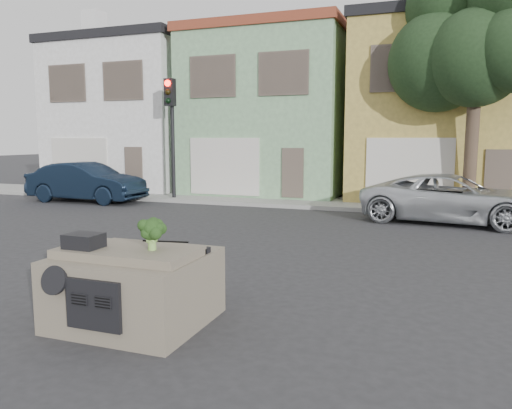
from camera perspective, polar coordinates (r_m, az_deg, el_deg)
The scene contains 13 objects.
ground_plane at distance 10.09m, azimuth -3.93°, elevation -7.55°, with size 120.00×120.00×0.00m, color #303033.
sidewalk at distance 19.96m, azimuth 8.46°, elevation 0.13°, with size 40.00×3.00×0.15m, color gray.
townhouse_white at distance 27.81m, azimuth -12.66°, elevation 9.75°, with size 7.20×8.20×7.55m, color white.
townhouse_mint at distance 24.59m, azimuth 2.44°, elevation 10.23°, with size 7.20×8.20×7.55m, color #80AD7F.
townhouse_tan at distance 23.41m, azimuth 20.48°, elevation 9.90°, with size 7.20×8.20×7.55m, color tan.
navy_sedan at distance 21.99m, azimuth -18.73°, elevation 0.30°, with size 1.73×4.97×1.64m, color #121E30.
silver_pickup at distance 16.80m, azimuth 21.39°, elevation -1.96°, with size 2.53×5.48×1.52m, color silver.
traffic_signal at distance 21.17m, azimuth -9.62°, elevation 7.25°, with size 0.40×0.40×5.10m, color black.
tree_near at distance 18.78m, azimuth 23.70°, elevation 11.89°, with size 4.40×4.00×8.50m, color #1E341A.
car_dashboard at distance 7.41m, azimuth -13.60°, elevation -8.86°, with size 2.00×1.80×1.12m, color #736958.
instrument_hump at distance 7.32m, azimuth -19.07°, elevation -3.94°, with size 0.48×0.38×0.20m, color black.
wiper_arm at distance 7.44m, azimuth -10.31°, elevation -4.17°, with size 0.70×0.03×0.02m, color black.
broccoli at distance 6.92m, azimuth -11.82°, elevation -3.32°, with size 0.36×0.36×0.44m, color #1B3412.
Camera 1 is at (4.00, -8.89, 2.63)m, focal length 35.00 mm.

